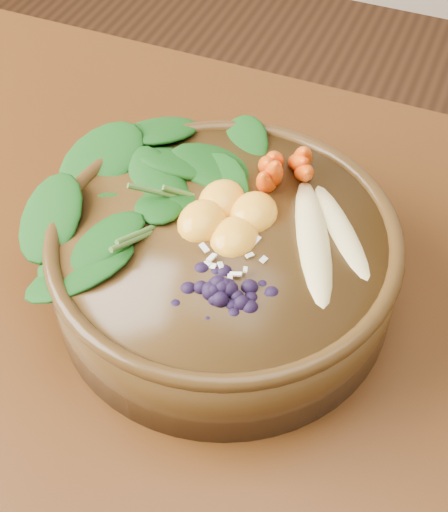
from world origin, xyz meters
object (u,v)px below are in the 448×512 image
Objects in this scene: stoneware_bowl at (224,265)px; mandarin_cluster at (228,204)px; banana_halves at (329,223)px; carrot_cluster at (292,136)px; kale_heap at (176,162)px; blueberry_pile at (222,274)px.

mandarin_cluster is (-0.00, 0.02, 0.05)m from stoneware_bowl.
stoneware_bowl is at bearing -177.26° from banana_halves.
carrot_cluster is at bearing 68.89° from mandarin_cluster.
kale_heap is 1.42× the size of blueberry_pile.
carrot_cluster is 0.07m from mandarin_cluster.
carrot_cluster is at bearing 113.06° from banana_halves.
mandarin_cluster is (-0.02, -0.06, -0.02)m from carrot_cluster.
kale_heap reaches higher than mandarin_cluster.
banana_halves is 1.75× the size of mandarin_cluster.
mandarin_cluster is (0.05, -0.02, -0.01)m from kale_heap.
mandarin_cluster is 0.07m from blueberry_pile.
stoneware_bowl is 0.07m from blueberry_pile.
blueberry_pile is (0.02, -0.05, 0.05)m from stoneware_bowl.
banana_halves is (0.12, -0.01, -0.01)m from kale_heap.
kale_heap is 2.38× the size of carrot_cluster.
blueberry_pile is (-0.00, -0.13, -0.02)m from carrot_cluster.
stoneware_bowl is at bearing -34.44° from kale_heap.
blueberry_pile reaches higher than mandarin_cluster.
stoneware_bowl is 0.05m from mandarin_cluster.
carrot_cluster is (0.08, 0.04, 0.02)m from kale_heap.
mandarin_cluster is at bearing 170.25° from banana_halves.
stoneware_bowl is at bearing 111.55° from blueberry_pile.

